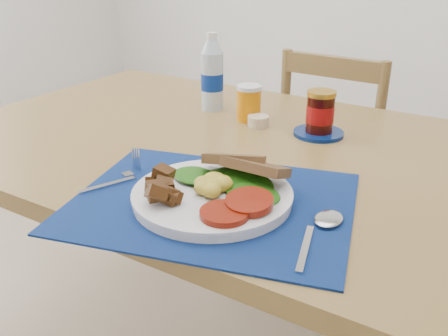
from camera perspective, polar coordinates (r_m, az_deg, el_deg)
name	(u,v)px	position (r m, az deg, el deg)	size (l,w,h in m)	color
table	(227,173)	(1.22, 0.33, -0.56)	(1.40, 0.90, 0.75)	brown
chair_far	(337,142)	(1.82, 12.80, 2.96)	(0.40, 0.38, 1.05)	brown
placemat	(212,202)	(0.90, -1.33, -3.90)	(0.50, 0.39, 0.00)	#040F32
breakfast_plate	(208,191)	(0.89, -1.79, -2.68)	(0.29, 0.29, 0.07)	silver
fork	(121,178)	(1.01, -11.73, -1.12)	(0.06, 0.16, 0.00)	#B2B5BA
spoon	(322,228)	(0.83, 11.13, -6.73)	(0.05, 0.19, 0.01)	#B2B5BA
water_bottle	(212,76)	(1.40, -1.37, 10.42)	(0.06, 0.06, 0.21)	#ADBFCC
juice_glass	(249,104)	(1.33, 2.84, 7.33)	(0.06, 0.06, 0.09)	#D37305
ramekin	(258,121)	(1.29, 3.93, 5.38)	(0.05, 0.05, 0.03)	beige
jam_on_saucer	(320,116)	(1.23, 10.90, 5.87)	(0.12, 0.12, 0.11)	#051C58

